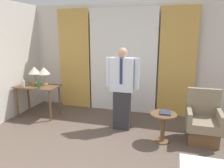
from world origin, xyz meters
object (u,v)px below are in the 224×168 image
(table_lamp_right, at_px, (44,71))
(person, at_px, (122,86))
(desk, at_px, (38,91))
(side_table, at_px, (163,123))
(table_lamp_left, at_px, (34,71))
(bottle_by_lamp, at_px, (39,85))
(bottle_near_edge, at_px, (23,83))
(book, at_px, (165,113))
(armchair, at_px, (203,123))

(table_lamp_right, bearing_deg, person, -8.08)
(desk, relative_size, side_table, 1.81)
(table_lamp_right, distance_m, person, 2.02)
(table_lamp_left, bearing_deg, bottle_by_lamp, -45.26)
(side_table, bearing_deg, desk, 169.74)
(table_lamp_right, bearing_deg, bottle_near_edge, -149.23)
(side_table, height_order, book, book)
(desk, bearing_deg, person, -4.57)
(table_lamp_left, bearing_deg, table_lamp_right, 0.00)
(table_lamp_right, bearing_deg, book, -12.43)
(table_lamp_right, bearing_deg, armchair, -6.27)
(desk, distance_m, side_table, 3.04)
(person, relative_size, side_table, 3.05)
(bottle_near_edge, bearing_deg, desk, 25.30)
(side_table, distance_m, book, 0.20)
(table_lamp_left, height_order, person, person)
(person, bearing_deg, side_table, -23.24)
(person, bearing_deg, bottle_near_edge, 179.17)
(person, relative_size, armchair, 1.78)
(desk, height_order, side_table, desk)
(table_lamp_right, bearing_deg, desk, -139.23)
(table_lamp_left, bearing_deg, side_table, -11.84)
(table_lamp_left, relative_size, book, 1.86)
(bottle_by_lamp, xyz_separation_m, side_table, (2.79, -0.33, -0.46))
(desk, distance_m, table_lamp_left, 0.49)
(table_lamp_left, relative_size, bottle_near_edge, 2.56)
(desk, relative_size, bottle_by_lamp, 4.70)
(bottle_by_lamp, bearing_deg, desk, 132.02)
(desk, height_order, table_lamp_right, table_lamp_right)
(book, bearing_deg, desk, 170.17)
(desk, xyz_separation_m, armchair, (3.70, -0.28, -0.28))
(table_lamp_right, relative_size, bottle_by_lamp, 2.03)
(table_lamp_left, height_order, armchair, table_lamp_left)
(desk, distance_m, book, 3.06)
(table_lamp_right, distance_m, book, 2.99)
(table_lamp_left, relative_size, person, 0.26)
(side_table, xyz_separation_m, book, (0.03, 0.02, 0.19))
(desk, distance_m, armchair, 3.72)
(bottle_by_lamp, bearing_deg, armchair, -1.11)
(person, height_order, side_table, person)
(table_lamp_left, xyz_separation_m, bottle_near_edge, (-0.15, -0.25, -0.26))
(desk, height_order, armchair, armchair)
(bottle_by_lamp, distance_m, book, 2.85)
(bottle_near_edge, xyz_separation_m, book, (3.30, -0.39, -0.25))
(side_table, bearing_deg, table_lamp_left, 168.16)
(book, bearing_deg, person, 158.43)
(book, bearing_deg, table_lamp_right, 167.57)
(table_lamp_right, height_order, book, table_lamp_right)
(armchair, relative_size, side_table, 1.72)
(bottle_by_lamp, distance_m, armchair, 3.54)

